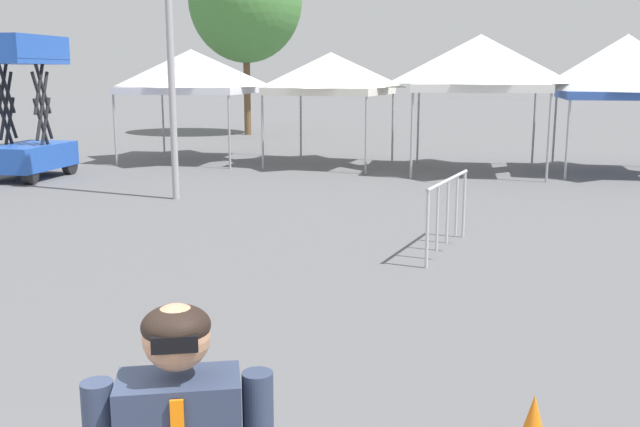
{
  "coord_description": "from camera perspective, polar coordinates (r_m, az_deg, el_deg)",
  "views": [
    {
      "loc": [
        2.16,
        -1.19,
        2.54
      ],
      "look_at": [
        0.56,
        4.87,
        1.3
      ],
      "focal_mm": 39.87,
      "sensor_mm": 36.0,
      "label": 1
    }
  ],
  "objects": [
    {
      "name": "canopy_tent_left_of_center",
      "position": [
        19.99,
        0.86,
        11.17
      ],
      "size": [
        3.25,
        3.25,
        3.12
      ],
      "color": "#9E9EA3",
      "rests_on": "ground"
    },
    {
      "name": "canopy_tent_behind_right",
      "position": [
        19.8,
        23.34,
        10.77
      ],
      "size": [
        3.22,
        3.22,
        3.51
      ],
      "color": "#9E9EA3",
      "rests_on": "ground"
    },
    {
      "name": "scissor_lift",
      "position": [
        18.86,
        -22.52,
        5.88
      ],
      "size": [
        1.53,
        2.38,
        3.44
      ],
      "color": "black",
      "rests_on": "ground"
    },
    {
      "name": "canopy_tent_behind_left",
      "position": [
        21.45,
        -10.29,
        11.16
      ],
      "size": [
        3.71,
        3.71,
        3.24
      ],
      "color": "#9E9EA3",
      "rests_on": "ground"
    },
    {
      "name": "canopy_tent_far_left",
      "position": [
        19.04,
        12.71,
        11.7
      ],
      "size": [
        3.61,
        3.61,
        3.53
      ],
      "color": "#9E9EA3",
      "rests_on": "ground"
    },
    {
      "name": "crowd_barrier_mid_lot",
      "position": [
        10.34,
        10.22,
        1.04
      ],
      "size": [
        0.42,
        2.08,
        1.08
      ],
      "color": "#B7BABF",
      "rests_on": "ground"
    }
  ]
}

